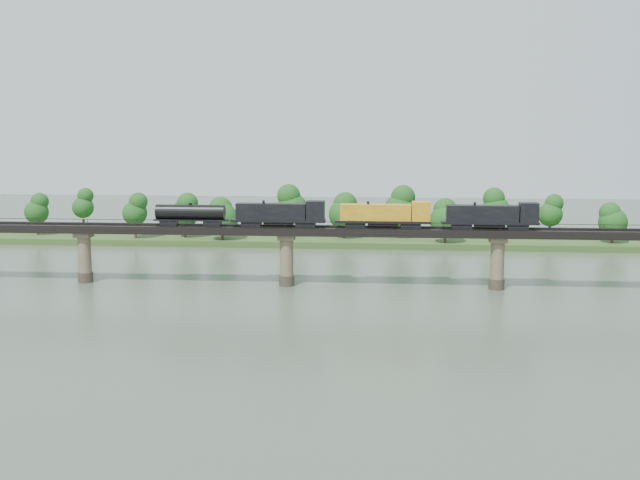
{
  "coord_description": "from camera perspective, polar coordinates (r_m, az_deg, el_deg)",
  "views": [
    {
      "loc": [
        18.73,
        -120.71,
        32.64
      ],
      "look_at": [
        6.46,
        30.0,
        9.0
      ],
      "focal_mm": 45.0,
      "sensor_mm": 36.0,
      "label": 1
    }
  ],
  "objects": [
    {
      "name": "far_bank",
      "position": [
        209.0,
        -0.54,
        0.12
      ],
      "size": [
        300.0,
        24.0,
        1.6
      ],
      "primitive_type": "cube",
      "color": "#304D1F",
      "rests_on": "ground"
    },
    {
      "name": "far_treeline",
      "position": [
        204.42,
        -2.95,
        2.18
      ],
      "size": [
        289.06,
        17.54,
        13.6
      ],
      "color": "#382619",
      "rests_on": "far_bank"
    },
    {
      "name": "bridge",
      "position": [
        154.28,
        -2.39,
        -1.27
      ],
      "size": [
        236.0,
        30.0,
        11.5
      ],
      "color": "#473A2D",
      "rests_on": "ground"
    },
    {
      "name": "freight_train",
      "position": [
        152.02,
        2.06,
        1.8
      ],
      "size": [
        73.06,
        2.85,
        5.03
      ],
      "color": "black",
      "rests_on": "bridge"
    },
    {
      "name": "bridge_superstructure",
      "position": [
        153.29,
        -2.41,
        1.06
      ],
      "size": [
        220.0,
        4.9,
        0.75
      ],
      "color": "black",
      "rests_on": "bridge"
    },
    {
      "name": "ground",
      "position": [
        126.44,
        -4.05,
        -6.1
      ],
      "size": [
        400.0,
        400.0,
        0.0
      ],
      "primitive_type": "plane",
      "color": "#3D4C3B",
      "rests_on": "ground"
    }
  ]
}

